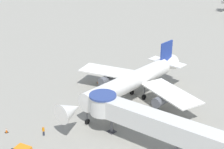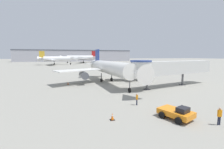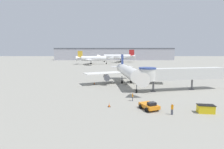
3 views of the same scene
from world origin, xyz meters
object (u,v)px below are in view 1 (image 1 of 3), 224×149
at_px(main_airplane, 132,82).
at_px(traffic_cone_apron_front, 6,130).
at_px(traffic_cone_port_wing, 98,82).
at_px(jet_bridge, 148,120).
at_px(ground_crew_wing_walker, 43,130).

relative_size(main_airplane, traffic_cone_apron_front, 38.84).
bearing_deg(traffic_cone_port_wing, jet_bridge, -21.85).
bearing_deg(traffic_cone_apron_front, main_airplane, 76.56).
xyz_separation_m(traffic_cone_port_wing, traffic_cone_apron_front, (4.77, -21.89, 0.04)).
bearing_deg(traffic_cone_port_wing, main_airplane, -1.53).
height_order(jet_bridge, ground_crew_wing_walker, jet_bridge).
bearing_deg(ground_crew_wing_walker, traffic_cone_apron_front, -46.26).
bearing_deg(traffic_cone_apron_front, ground_crew_wing_walker, 39.88).
height_order(main_airplane, jet_bridge, main_airplane).
bearing_deg(traffic_cone_port_wing, traffic_cone_apron_front, -77.71).
bearing_deg(ground_crew_wing_walker, traffic_cone_port_wing, -148.90).
distance_m(main_airplane, traffic_cone_apron_front, 22.49).
relative_size(jet_bridge, traffic_cone_apron_front, 29.26).
bearing_deg(ground_crew_wing_walker, jet_bridge, 132.44).
height_order(main_airplane, traffic_cone_apron_front, main_airplane).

